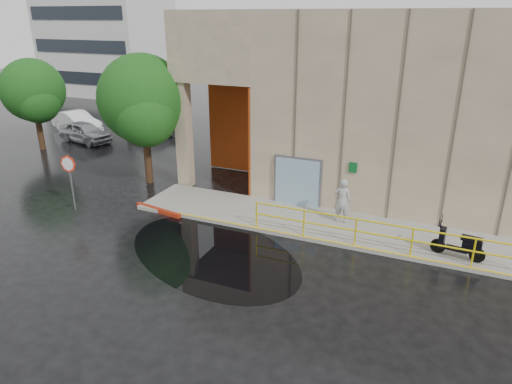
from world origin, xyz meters
TOP-DOWN VIEW (x-y plane):
  - ground at (0.00, 0.00)m, footprint 120.00×120.00m
  - sidewalk at (4.00, 4.50)m, footprint 20.00×3.00m
  - building at (5.10, 10.98)m, footprint 20.00×10.17m
  - guardrail at (4.25, 3.15)m, footprint 9.56×0.06m
  - distant_building at (-28.00, 27.98)m, footprint 12.00×8.08m
  - person at (2.40, 4.88)m, footprint 0.68×0.47m
  - scooter at (6.66, 3.62)m, footprint 1.77×0.81m
  - stop_sign at (-8.41, 1.90)m, footprint 0.73×0.12m
  - red_curb at (-5.00, 3.10)m, footprint 2.40×0.57m
  - puddle at (-1.19, 0.86)m, footprint 8.63×7.24m
  - car_a at (-15.98, 10.83)m, footprint 4.20×2.34m
  - car_b at (-18.60, 12.89)m, footprint 4.62×2.70m
  - car_c at (-12.81, 14.30)m, footprint 4.44×3.35m
  - tree_near at (-7.39, 5.90)m, footprint 4.14×4.15m
  - tree_far at (-17.10, 8.38)m, footprint 3.74×3.71m

SIDE VIEW (x-z plane):
  - ground at x=0.00m, z-range 0.00..0.00m
  - puddle at x=-1.19m, z-range 0.00..0.01m
  - sidewalk at x=4.00m, z-range 0.00..0.15m
  - red_curb at x=-5.00m, z-range 0.00..0.18m
  - car_c at x=-12.81m, z-range 0.00..1.20m
  - car_a at x=-15.98m, z-range 0.00..1.35m
  - guardrail at x=4.25m, z-range 0.16..1.19m
  - car_b at x=-18.60m, z-range 0.00..1.44m
  - scooter at x=6.66m, z-range 0.25..1.59m
  - person at x=2.40m, z-range 0.15..1.95m
  - stop_sign at x=-8.41m, z-range 0.57..2.99m
  - tree_far at x=-17.10m, z-range 0.74..6.22m
  - tree_near at x=-7.39m, z-range 0.87..7.09m
  - building at x=5.10m, z-range 0.21..8.21m
  - distant_building at x=-28.00m, z-range 0.00..15.00m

